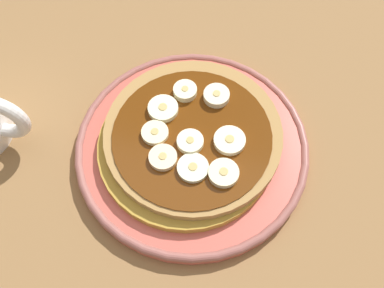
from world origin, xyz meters
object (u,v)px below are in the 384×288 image
object	(u,v)px
plate	(192,148)
pancake_stack	(188,140)
banana_slice_6	(193,168)
banana_slice_8	(223,173)
banana_slice_3	(229,141)
banana_slice_5	(185,91)
banana_slice_1	(216,96)
banana_slice_7	(155,133)
banana_slice_0	(188,142)
banana_slice_2	(163,158)
banana_slice_4	(163,109)

from	to	relation	value
plate	pancake_stack	bearing A→B (deg)	179.70
banana_slice_6	banana_slice_8	distance (cm)	3.11
banana_slice_3	pancake_stack	bearing A→B (deg)	179.89
banana_slice_3	banana_slice_5	size ratio (longest dim) A/B	1.27
pancake_stack	banana_slice_6	world-z (taller)	banana_slice_6
plate	banana_slice_1	size ratio (longest dim) A/B	8.94
banana_slice_7	banana_slice_0	bearing A→B (deg)	-5.70
pancake_stack	banana_slice_2	world-z (taller)	banana_slice_2
banana_slice_4	banana_slice_8	bearing A→B (deg)	-39.39
pancake_stack	banana_slice_0	bearing A→B (deg)	-79.06
banana_slice_0	banana_slice_6	bearing A→B (deg)	-68.54
banana_slice_4	banana_slice_5	world-z (taller)	banana_slice_5
pancake_stack	banana_slice_1	world-z (taller)	banana_slice_1
plate	banana_slice_7	world-z (taller)	banana_slice_7
banana_slice_5	banana_slice_0	bearing A→B (deg)	-75.87
plate	banana_slice_2	world-z (taller)	banana_slice_2
pancake_stack	banana_slice_5	bearing A→B (deg)	104.72
plate	banana_slice_3	world-z (taller)	banana_slice_3
plate	banana_slice_5	world-z (taller)	banana_slice_5
banana_slice_1	banana_slice_7	world-z (taller)	banana_slice_1
banana_slice_1	banana_slice_5	distance (cm)	3.48
banana_slice_0	banana_slice_2	bearing A→B (deg)	-132.31
banana_slice_1	banana_slice_2	size ratio (longest dim) A/B	0.98
banana_slice_3	banana_slice_6	xyz separation A→B (cm)	(-3.11, -3.79, -0.05)
banana_slice_2	banana_slice_7	world-z (taller)	same
plate	banana_slice_2	size ratio (longest dim) A/B	8.77
banana_slice_1	banana_slice_4	distance (cm)	6.01
plate	banana_slice_1	xyz separation A→B (cm)	(1.68, 5.20, 3.02)
banana_slice_8	banana_slice_5	bearing A→B (deg)	122.79
pancake_stack	banana_slice_2	distance (cm)	4.01
banana_slice_8	plate	bearing A→B (deg)	136.21
banana_slice_3	banana_slice_2	bearing A→B (deg)	-152.70
plate	banana_slice_7	size ratio (longest dim) A/B	8.97
banana_slice_4	banana_slice_7	xyz separation A→B (cm)	(-0.16, -3.08, -0.05)
banana_slice_2	banana_slice_7	xyz separation A→B (cm)	(-1.47, 2.66, -0.01)
banana_slice_1	banana_slice_8	world-z (taller)	banana_slice_1
plate	banana_slice_2	xyz separation A→B (cm)	(-2.36, -3.27, 2.91)
banana_slice_0	banana_slice_2	world-z (taller)	banana_slice_0
banana_slice_0	banana_slice_7	distance (cm)	3.58
plate	banana_slice_6	xyz separation A→B (cm)	(0.85, -3.80, 2.87)
pancake_stack	banana_slice_7	world-z (taller)	banana_slice_7
plate	banana_slice_1	bearing A→B (deg)	72.10
banana_slice_0	banana_slice_5	size ratio (longest dim) A/B	1.07
pancake_stack	banana_slice_8	size ratio (longest dim) A/B	6.48
banana_slice_4	banana_slice_5	bearing A→B (deg)	55.20
banana_slice_5	banana_slice_6	bearing A→B (deg)	-73.48
pancake_stack	banana_slice_6	bearing A→B (deg)	-71.11
banana_slice_2	banana_slice_3	size ratio (longest dim) A/B	0.88
plate	banana_slice_3	xyz separation A→B (cm)	(3.96, -0.01, 2.93)
pancake_stack	banana_slice_4	xyz separation A→B (cm)	(-3.22, 2.46, 1.37)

